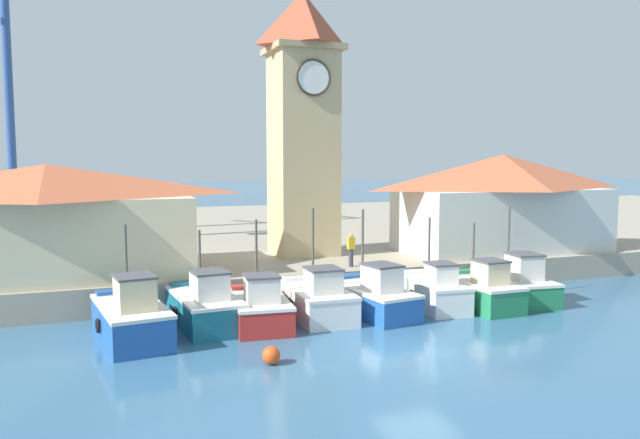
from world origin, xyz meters
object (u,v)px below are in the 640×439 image
object	(u,v)px
fishing_boat_right_inner	(480,290)
dock_worker_near_tower	(351,249)
fishing_boat_center	(371,296)
clock_tower	(303,118)
fishing_boat_left_inner	(259,307)
fishing_boat_mid_right	(434,291)
mooring_buoy	(271,355)
fishing_boat_right_outer	(515,284)
fishing_boat_mid_left	(317,299)
fishing_boat_left_outer	(205,306)
warehouse_right	(502,201)
fishing_boat_far_left	(131,317)
warehouse_left	(48,219)
port_crane_far	(11,113)

from	to	relation	value
fishing_boat_right_inner	dock_worker_near_tower	world-z (taller)	fishing_boat_right_inner
fishing_boat_center	clock_tower	distance (m)	11.67
fishing_boat_left_inner	fishing_boat_mid_right	distance (m)	7.81
clock_tower	mooring_buoy	world-z (taller)	clock_tower
dock_worker_near_tower	fishing_boat_right_outer	bearing A→B (deg)	-32.28
fishing_boat_left_inner	mooring_buoy	bearing A→B (deg)	-99.77
fishing_boat_mid_right	fishing_boat_right_outer	world-z (taller)	fishing_boat_right_outer
fishing_boat_mid_left	fishing_boat_mid_right	bearing A→B (deg)	-2.25
fishing_boat_left_outer	dock_worker_near_tower	bearing A→B (deg)	25.06
fishing_boat_right_inner	fishing_boat_center	bearing A→B (deg)	173.68
fishing_boat_left_inner	warehouse_right	size ratio (longest dim) A/B	0.37
fishing_boat_far_left	dock_worker_near_tower	xyz separation A→B (m)	(10.36, 4.61, 1.27)
fishing_boat_left_inner	dock_worker_near_tower	xyz separation A→B (m)	(5.62, 4.23, 1.39)
fishing_boat_center	clock_tower	bearing A→B (deg)	90.40
warehouse_left	warehouse_right	distance (m)	23.39
fishing_boat_mid_left	dock_worker_near_tower	bearing A→B (deg)	51.06
warehouse_left	mooring_buoy	xyz separation A→B (m)	(7.00, -11.24, -3.48)
warehouse_left	dock_worker_near_tower	distance (m)	13.72
fishing_boat_mid_left	dock_worker_near_tower	size ratio (longest dim) A/B	2.78
fishing_boat_far_left	warehouse_right	world-z (taller)	warehouse_right
fishing_boat_mid_left	clock_tower	distance (m)	11.67
fishing_boat_center	warehouse_right	xyz separation A→B (m)	(10.79, 6.05, 3.28)
fishing_boat_far_left	dock_worker_near_tower	bearing A→B (deg)	23.97
fishing_boat_left_inner	fishing_boat_mid_left	distance (m)	2.59
fishing_boat_mid_left	fishing_boat_right_outer	xyz separation A→B (m)	(9.44, -0.23, 0.00)
warehouse_right	fishing_boat_mid_left	bearing A→B (deg)	-156.15
fishing_boat_center	fishing_boat_left_outer	bearing A→B (deg)	175.54
warehouse_left	fishing_boat_far_left	bearing A→B (deg)	-66.73
fishing_boat_center	warehouse_left	distance (m)	14.50
clock_tower	dock_worker_near_tower	size ratio (longest dim) A/B	9.52
fishing_boat_mid_left	clock_tower	bearing A→B (deg)	75.30
fishing_boat_left_inner	port_crane_far	world-z (taller)	port_crane_far
fishing_boat_left_outer	fishing_boat_mid_left	distance (m)	4.53
port_crane_far	mooring_buoy	size ratio (longest dim) A/B	34.85
fishing_boat_center	mooring_buoy	distance (m)	7.32
fishing_boat_left_outer	fishing_boat_right_outer	bearing A→B (deg)	-1.95
fishing_boat_left_inner	fishing_boat_right_inner	xyz separation A→B (m)	(9.73, -0.39, 0.03)
fishing_boat_mid_right	dock_worker_near_tower	size ratio (longest dim) A/B	2.61
warehouse_left	warehouse_right	bearing A→B (deg)	-1.20
fishing_boat_left_outer	fishing_boat_right_inner	world-z (taller)	fishing_boat_left_outer
fishing_boat_left_outer	warehouse_right	size ratio (longest dim) A/B	0.42
fishing_boat_mid_right	port_crane_far	world-z (taller)	port_crane_far
fishing_boat_right_outer	warehouse_right	bearing A→B (deg)	58.96
fishing_boat_left_inner	warehouse_left	world-z (taller)	warehouse_left
fishing_boat_right_outer	port_crane_far	world-z (taller)	port_crane_far
clock_tower	dock_worker_near_tower	distance (m)	7.97
fishing_boat_right_outer	warehouse_left	size ratio (longest dim) A/B	0.40
fishing_boat_mid_left	port_crane_far	xyz separation A→B (m)	(-13.36, 22.65, 8.64)
fishing_boat_far_left	fishing_boat_right_inner	size ratio (longest dim) A/B	1.18
fishing_boat_mid_left	dock_worker_near_tower	distance (m)	5.07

